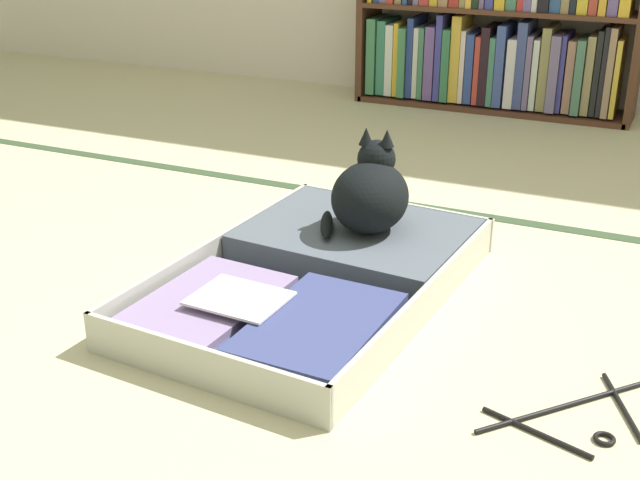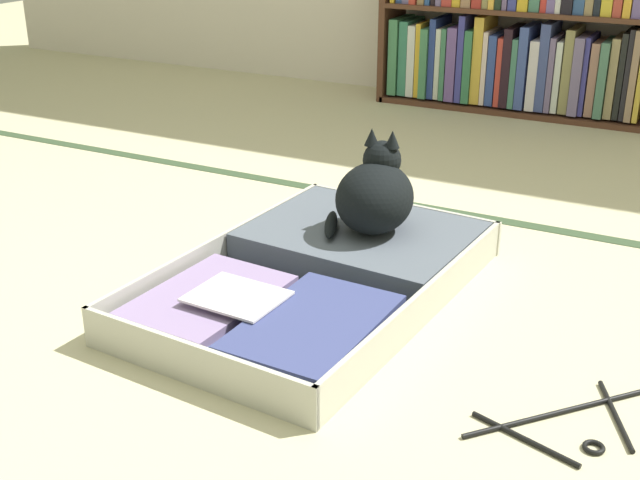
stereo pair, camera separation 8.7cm
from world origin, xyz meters
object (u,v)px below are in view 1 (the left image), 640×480
Objects in this scene: black_cat at (371,194)px; open_suitcase at (326,272)px; bookshelf at (496,14)px; clothes_hanger at (577,417)px.

open_suitcase is at bearing -102.05° from black_cat.
open_suitcase is 0.25m from black_cat.
black_cat is (0.04, 0.19, 0.15)m from open_suitcase.
open_suitcase is (0.08, -1.97, -0.38)m from bookshelf.
clothes_hanger is at bearing -38.96° from black_cat.
clothes_hanger is at bearing -25.05° from open_suitcase.
open_suitcase is at bearing 154.95° from clothes_hanger.
black_cat reaches higher than open_suitcase.
bookshelf is at bearing 108.00° from clothes_hanger.
bookshelf is 1.80m from black_cat.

